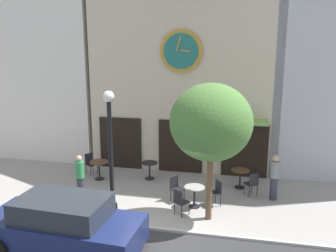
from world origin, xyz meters
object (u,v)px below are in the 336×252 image
cafe_table_center_right (240,175)px  cafe_table_leftmost (99,166)px  cafe_chair_outer (90,162)px  pedestrian_green (80,177)px  cafe_chair_facing_street (180,201)px  street_lamp (111,154)px  cafe_chair_under_awning (176,187)px  cafe_table_center (150,167)px  street_tree (211,123)px  cafe_chair_by_entrance (216,191)px  cafe_chair_near_tree (252,182)px  pedestrian_grey (274,177)px  parked_car_navy (64,225)px  cafe_table_center_left (194,193)px

cafe_table_center_right → cafe_table_leftmost: bearing=-177.3°
cafe_chair_outer → pedestrian_green: 2.68m
cafe_table_leftmost → cafe_chair_facing_street: (3.85, -2.50, -0.04)m
street_lamp → cafe_chair_facing_street: size_ratio=4.59×
cafe_chair_under_awning → cafe_table_center: bearing=128.5°
street_tree → cafe_chair_facing_street: bearing=178.5°
cafe_chair_under_awning → street_tree: bearing=-41.6°
cafe_chair_by_entrance → cafe_chair_facing_street: 1.52m
cafe_chair_by_entrance → cafe_chair_outer: bearing=160.5°
street_tree → pedestrian_green: bearing=173.9°
cafe_table_leftmost → cafe_table_center_right: size_ratio=1.03×
cafe_chair_outer → cafe_chair_facing_street: same height
street_tree → cafe_chair_by_entrance: (0.15, 1.08, -2.66)m
cafe_chair_under_awning → cafe_chair_near_tree: size_ratio=1.00×
cafe_chair_under_awning → pedestrian_grey: pedestrian_grey is taller
cafe_chair_near_tree → cafe_table_center_right: bearing=123.8°
cafe_table_center → cafe_chair_near_tree: (4.15, -0.87, 0.03)m
cafe_chair_facing_street → cafe_table_leftmost: bearing=147.0°
street_tree → cafe_chair_near_tree: 3.68m
cafe_chair_by_entrance → parked_car_navy: size_ratio=0.20×
cafe_table_leftmost → cafe_chair_facing_street: size_ratio=0.86×
street_tree → cafe_table_leftmost: street_tree is taller
street_tree → cafe_chair_under_awning: bearing=138.4°
cafe_chair_by_entrance → cafe_chair_facing_street: size_ratio=1.00×
cafe_table_center_right → cafe_chair_under_awning: cafe_chair_under_awning is taller
street_lamp → pedestrian_green: (-1.52, 0.83, -1.24)m
cafe_chair_near_tree → cafe_chair_under_awning: bearing=-160.2°
cafe_table_center → pedestrian_green: bearing=-127.6°
cafe_table_center_left → cafe_chair_under_awning: cafe_chair_under_awning is taller
street_tree → cafe_chair_outer: size_ratio=4.91×
cafe_table_center_right → parked_car_navy: bearing=-130.1°
street_lamp → cafe_table_center_right: (4.09, 3.12, -1.57)m
pedestrian_grey → parked_car_navy: (-5.82, -4.64, -0.10)m
cafe_chair_facing_street → pedestrian_grey: size_ratio=0.54×
street_lamp → pedestrian_green: street_lamp is taller
cafe_chair_by_entrance → street_lamp: bearing=-157.0°
cafe_chair_under_awning → parked_car_navy: parked_car_navy is taller
cafe_table_center → cafe_chair_facing_street: bearing=-58.5°
street_tree → pedestrian_green: (-4.68, 0.50, -2.33)m
street_lamp → pedestrian_grey: 5.90m
parked_car_navy → street_tree: bearing=36.0°
cafe_table_leftmost → pedestrian_green: (0.11, -2.02, 0.30)m
cafe_table_center → cafe_table_center_right: (3.70, -0.19, 0.03)m
street_tree → cafe_table_center: street_tree is taller
street_lamp → cafe_table_center_right: 5.38m
cafe_table_center_right → cafe_chair_facing_street: (-1.88, -2.77, -0.00)m
cafe_table_center_right → cafe_chair_by_entrance: (-0.79, -1.72, -0.00)m
cafe_chair_under_awning → cafe_chair_near_tree: same height
street_tree → cafe_table_center_left: size_ratio=6.00×
street_lamp → cafe_table_leftmost: 3.62m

